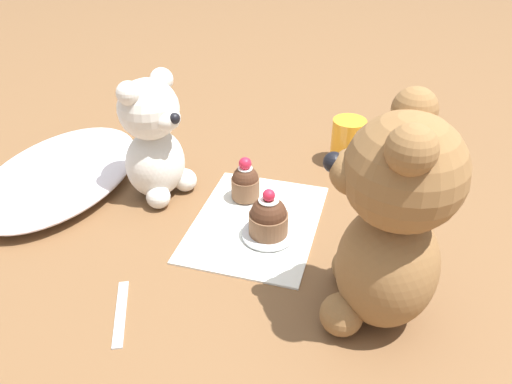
{
  "coord_description": "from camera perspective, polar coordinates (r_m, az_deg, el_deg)",
  "views": [
    {
      "loc": [
        -0.57,
        -0.16,
        0.45
      ],
      "look_at": [
        0.0,
        0.0,
        0.06
      ],
      "focal_mm": 35.0,
      "sensor_mm": 36.0,
      "label": 1
    }
  ],
  "objects": [
    {
      "name": "ground_plane",
      "position": [
        0.74,
        0.0,
        -3.59
      ],
      "size": [
        4.0,
        4.0,
        0.0
      ],
      "primitive_type": "plane",
      "color": "brown"
    },
    {
      "name": "teaspoon",
      "position": [
        0.63,
        -15.22,
        -13.13
      ],
      "size": [
        0.1,
        0.05,
        0.01
      ],
      "primitive_type": "cube",
      "rotation": [
        0.0,
        0.0,
        3.56
      ],
      "color": "silver",
      "rests_on": "ground_plane"
    },
    {
      "name": "teddy_bear_tan",
      "position": [
        0.55,
        15.17,
        -3.44
      ],
      "size": [
        0.13,
        0.14,
        0.27
      ],
      "rotation": [
        0.0,
        0.0,
        3.13
      ],
      "color": "olive",
      "rests_on": "ground_plane"
    },
    {
      "name": "tulle_cloth",
      "position": [
        0.88,
        -21.44,
        2.0
      ],
      "size": [
        0.33,
        0.21,
        0.04
      ],
      "primitive_type": "ellipsoid",
      "color": "silver",
      "rests_on": "ground_plane"
    },
    {
      "name": "juice_glass",
      "position": [
        0.89,
        10.43,
        5.71
      ],
      "size": [
        0.06,
        0.06,
        0.08
      ],
      "primitive_type": "cylinder",
      "color": "orange",
      "rests_on": "ground_plane"
    },
    {
      "name": "cupcake_near_tan_bear",
      "position": [
        0.69,
        1.43,
        -2.92
      ],
      "size": [
        0.06,
        0.06,
        0.07
      ],
      "color": "brown",
      "rests_on": "saucer_plate"
    },
    {
      "name": "knitted_placemat",
      "position": [
        0.74,
        0.0,
        -3.41
      ],
      "size": [
        0.24,
        0.18,
        0.01
      ],
      "primitive_type": "cube",
      "color": "silver",
      "rests_on": "ground_plane"
    },
    {
      "name": "cupcake_near_cream_bear",
      "position": [
        0.77,
        -1.22,
        1.15
      ],
      "size": [
        0.04,
        0.04,
        0.07
      ],
      "color": "brown",
      "rests_on": "knitted_placemat"
    },
    {
      "name": "teddy_bear_cream",
      "position": [
        0.77,
        -11.61,
        5.89
      ],
      "size": [
        0.12,
        0.12,
        0.2
      ],
      "rotation": [
        0.0,
        0.0,
        -0.35
      ],
      "color": "silver",
      "rests_on": "ground_plane"
    },
    {
      "name": "saucer_plate",
      "position": [
        0.71,
        1.4,
        -4.75
      ],
      "size": [
        0.07,
        0.07,
        0.01
      ],
      "primitive_type": "cylinder",
      "color": "silver",
      "rests_on": "knitted_placemat"
    }
  ]
}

